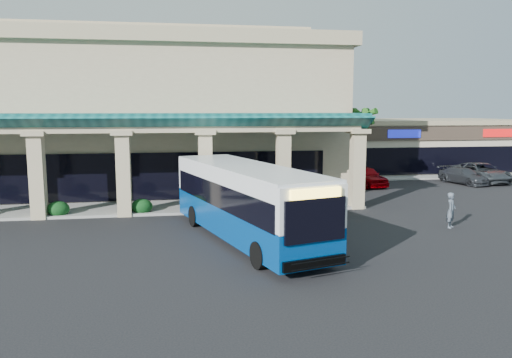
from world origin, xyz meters
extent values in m
plane|color=black|center=(0.00, 0.00, 0.00)|extent=(110.00, 110.00, 0.00)
imported|color=#4D5967|center=(8.90, -0.29, 0.89)|extent=(0.76, 0.76, 1.78)
imported|color=#8B0005|center=(9.80, 13.45, 0.78)|extent=(2.57, 4.81, 1.56)
imported|color=#2F3238|center=(18.03, 13.34, 0.64)|extent=(2.83, 4.74, 1.29)
imported|color=#353B41|center=(20.03, 14.09, 0.78)|extent=(2.79, 5.70, 1.56)
camera|label=1|loc=(-4.70, -22.85, 5.89)|focal=35.00mm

